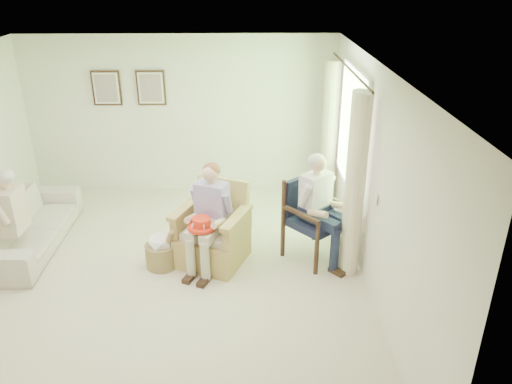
# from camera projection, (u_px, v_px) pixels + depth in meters

# --- Properties ---
(floor) EXTENTS (5.50, 5.50, 0.00)m
(floor) POSITION_uv_depth(u_px,v_px,m) (163.00, 281.00, 6.16)
(floor) COLOR beige
(floor) RESTS_ON ground
(back_wall) EXTENTS (5.00, 0.04, 2.60)m
(back_wall) POSITION_uv_depth(u_px,v_px,m) (182.00, 117.00, 8.11)
(back_wall) COLOR silver
(back_wall) RESTS_ON ground
(front_wall) EXTENTS (5.00, 0.04, 2.60)m
(front_wall) POSITION_uv_depth(u_px,v_px,m) (82.00, 364.00, 3.12)
(front_wall) COLOR silver
(front_wall) RESTS_ON ground
(right_wall) EXTENTS (0.04, 5.50, 2.60)m
(right_wall) POSITION_uv_depth(u_px,v_px,m) (374.00, 183.00, 5.66)
(right_wall) COLOR silver
(right_wall) RESTS_ON ground
(ceiling) EXTENTS (5.00, 5.50, 0.02)m
(ceiling) POSITION_uv_depth(u_px,v_px,m) (143.00, 69.00, 5.07)
(ceiling) COLOR white
(ceiling) RESTS_ON back_wall
(window) EXTENTS (0.13, 2.50, 1.63)m
(window) POSITION_uv_depth(u_px,v_px,m) (353.00, 127.00, 6.63)
(window) COLOR #2D6B23
(window) RESTS_ON right_wall
(curtain_left) EXTENTS (0.34, 0.34, 2.30)m
(curtain_left) POSITION_uv_depth(u_px,v_px,m) (355.00, 188.00, 5.92)
(curtain_left) COLOR beige
(curtain_left) RESTS_ON ground
(curtain_right) EXTENTS (0.34, 0.34, 2.30)m
(curtain_right) POSITION_uv_depth(u_px,v_px,m) (329.00, 135.00, 7.70)
(curtain_right) COLOR beige
(curtain_right) RESTS_ON ground
(framed_print_left) EXTENTS (0.45, 0.05, 0.55)m
(framed_print_left) POSITION_uv_depth(u_px,v_px,m) (106.00, 88.00, 7.85)
(framed_print_left) COLOR #382114
(framed_print_left) RESTS_ON back_wall
(framed_print_right) EXTENTS (0.45, 0.05, 0.55)m
(framed_print_right) POSITION_uv_depth(u_px,v_px,m) (151.00, 88.00, 7.87)
(framed_print_right) COLOR #382114
(framed_print_right) RESTS_ON back_wall
(wicker_armchair) EXTENTS (0.82, 0.81, 1.05)m
(wicker_armchair) POSITION_uv_depth(u_px,v_px,m) (213.00, 237.00, 6.48)
(wicker_armchair) COLOR tan
(wicker_armchair) RESTS_ON ground
(wood_armchair) EXTENTS (0.69, 0.65, 1.06)m
(wood_armchair) POSITION_uv_depth(u_px,v_px,m) (316.00, 214.00, 6.55)
(wood_armchair) COLOR black
(wood_armchair) RESTS_ON ground
(sofa) EXTENTS (2.12, 0.83, 0.62)m
(sofa) POSITION_uv_depth(u_px,v_px,m) (28.00, 226.00, 6.82)
(sofa) COLOR beige
(sofa) RESTS_ON ground
(person_wicker) EXTENTS (0.40, 0.62, 1.35)m
(person_wicker) POSITION_uv_depth(u_px,v_px,m) (211.00, 211.00, 6.16)
(person_wicker) COLOR #BFB79A
(person_wicker) RESTS_ON ground
(person_dark) EXTENTS (0.40, 0.62, 1.41)m
(person_dark) POSITION_uv_depth(u_px,v_px,m) (318.00, 202.00, 6.28)
(person_dark) COLOR #1B213C
(person_dark) RESTS_ON ground
(person_sofa) EXTENTS (0.42, 0.62, 1.27)m
(person_sofa) POSITION_uv_depth(u_px,v_px,m) (7.00, 214.00, 6.23)
(person_sofa) COLOR beige
(person_sofa) RESTS_ON ground
(red_hat) EXTENTS (0.34, 0.34, 0.14)m
(red_hat) POSITION_uv_depth(u_px,v_px,m) (202.00, 224.00, 6.03)
(red_hat) COLOR red
(red_hat) RESTS_ON person_wicker
(hatbox) EXTENTS (0.53, 0.53, 0.60)m
(hatbox) POSITION_uv_depth(u_px,v_px,m) (161.00, 250.00, 6.38)
(hatbox) COLOR tan
(hatbox) RESTS_ON ground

